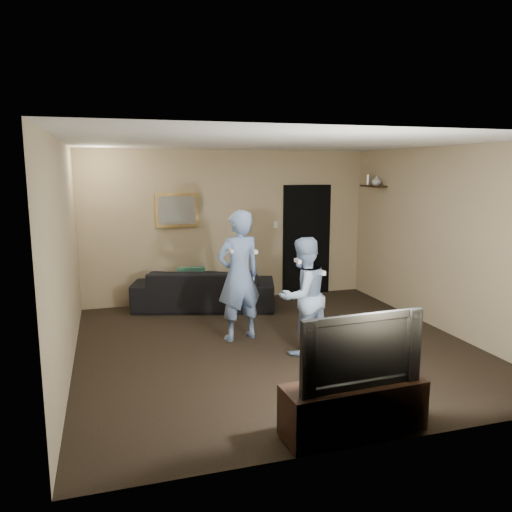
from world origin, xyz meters
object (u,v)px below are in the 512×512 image
object	(u,v)px
television	(356,347)
wii_player_left	(239,276)
sofa	(204,288)
tv_console	(353,408)
wii_player_right	(303,296)

from	to	relation	value
television	wii_player_left	world-z (taller)	wii_player_left
sofa	television	distance (m)	4.38
sofa	tv_console	size ratio (longest dim) A/B	1.81
sofa	wii_player_left	distance (m)	1.73
wii_player_left	tv_console	bearing A→B (deg)	-83.53
sofa	tv_console	distance (m)	4.36
tv_console	wii_player_left	size ratio (longest dim) A/B	0.72
wii_player_left	wii_player_right	distance (m)	0.97
sofa	tv_console	bearing A→B (deg)	112.26
wii_player_left	wii_player_right	xyz separation A→B (m)	(0.62, -0.73, -0.14)
tv_console	wii_player_left	distance (m)	2.79
television	wii_player_right	bearing A→B (deg)	77.79
sofa	wii_player_right	xyz separation A→B (m)	(0.79, -2.36, 0.40)
sofa	wii_player_left	world-z (taller)	wii_player_left
sofa	wii_player_right	world-z (taller)	wii_player_right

